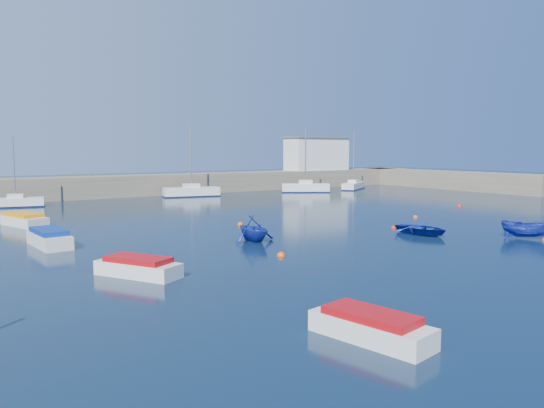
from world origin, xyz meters
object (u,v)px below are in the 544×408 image
motorboat_2 (23,220)px  sailboat_6 (191,191)px  sailboat_8 (353,186)px  motorboat_3 (371,327)px  dinghy_center (422,229)px  sailboat_5 (16,202)px  sailboat_7 (305,187)px  motorboat_0 (138,267)px  dinghy_left (253,228)px  harbor_office (317,154)px  motorboat_1 (49,238)px  dinghy_right (527,229)px

motorboat_2 → sailboat_6: bearing=18.4°
sailboat_8 → motorboat_3: sailboat_8 is taller
dinghy_center → motorboat_3: bearing=-151.1°
sailboat_5 → dinghy_center: sailboat_5 is taller
sailboat_7 → motorboat_0: size_ratio=2.00×
motorboat_2 → dinghy_left: size_ratio=1.65×
sailboat_6 → sailboat_8: (25.06, -2.33, -0.08)m
sailboat_5 → dinghy_left: sailboat_5 is taller
harbor_office → motorboat_1: (-46.05, -31.67, -4.59)m
harbor_office → motorboat_2: size_ratio=1.93×
sailboat_6 → motorboat_2: 26.89m
harbor_office → sailboat_7: sailboat_7 is taller
sailboat_7 → motorboat_0: 49.57m
dinghy_left → sailboat_8: bearing=36.4°
motorboat_3 → motorboat_0: bearing=93.5°
sailboat_7 → dinghy_center: bearing=-173.3°
sailboat_5 → sailboat_8: (45.24, -1.12, 0.02)m
harbor_office → motorboat_0: bearing=-136.4°
sailboat_7 → dinghy_left: sailboat_7 is taller
sailboat_5 → motorboat_0: (0.16, -35.57, -0.11)m
sailboat_8 → motorboat_2: bearing=73.3°
sailboat_6 → harbor_office: bearing=-65.7°
sailboat_8 → motorboat_1: (-46.95, -24.03, -0.05)m
harbor_office → dinghy_left: 50.91m
motorboat_3 → dinghy_right: 23.40m
sailboat_7 → dinghy_left: bearing=169.0°
sailboat_6 → dinghy_center: size_ratio=2.41×
sailboat_7 → dinghy_right: size_ratio=2.70×
motorboat_1 → dinghy_right: dinghy_right is taller
dinghy_center → sailboat_6: bearing=83.3°
motorboat_2 → dinghy_center: size_ratio=1.37×
sailboat_7 → dinghy_right: bearing=-164.4°
motorboat_0 → motorboat_3: bearing=-105.3°
sailboat_7 → motorboat_3: 56.73m
sailboat_6 → dinghy_right: size_ratio=2.84×
sailboat_7 → dinghy_right: (-10.81, -38.34, -0.05)m
sailboat_6 → motorboat_2: sailboat_6 is taller
harbor_office → dinghy_left: (-34.70, -37.00, -4.28)m
sailboat_6 → dinghy_left: bearing=173.4°
sailboat_8 → motorboat_3: bearing=105.2°
motorboat_2 → sailboat_5: bearing=66.3°
motorboat_3 → dinghy_center: (17.51, 12.95, -0.04)m
dinghy_center → motorboat_0: bearing=174.7°
dinghy_left → sailboat_5: bearing=104.4°
motorboat_1 → sailboat_6: bearing=45.9°
motorboat_2 → sailboat_7: bearing=1.7°
dinghy_center → motorboat_2: bearing=130.4°
motorboat_0 → motorboat_3: size_ratio=1.04×
harbor_office → sailboat_8: sailboat_8 is taller
sailboat_5 → sailboat_7: bearing=-78.9°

